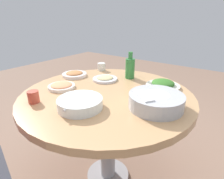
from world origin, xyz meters
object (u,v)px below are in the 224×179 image
at_px(round_dining_table, 107,106).
at_px(dish_shrimp, 62,86).
at_px(dish_tofu_braise, 74,74).
at_px(tea_cup_near, 33,97).
at_px(soup_bowl, 80,103).
at_px(dish_noodles, 105,79).
at_px(rice_bowl, 156,101).
at_px(tea_cup_far, 101,67).
at_px(dish_greens, 163,85).
at_px(green_bottle, 130,68).

relative_size(round_dining_table, dish_shrimp, 6.08).
distance_m(dish_tofu_braise, tea_cup_near, 0.53).
xyz_separation_m(soup_bowl, dish_noodles, (0.46, 0.18, -0.01)).
relative_size(rice_bowl, tea_cup_near, 4.19).
xyz_separation_m(round_dining_table, tea_cup_near, (-0.38, 0.26, 0.14)).
relative_size(dish_noodles, tea_cup_far, 2.74).
bearing_deg(dish_tofu_braise, rice_bowl, -99.00).
distance_m(tea_cup_near, tea_cup_far, 0.78).
xyz_separation_m(tea_cup_near, tea_cup_far, (0.77, 0.11, -0.00)).
bearing_deg(dish_greens, green_bottle, 82.20).
relative_size(rice_bowl, dish_tofu_braise, 1.49).
bearing_deg(tea_cup_near, soup_bowl, -67.19).
distance_m(round_dining_table, soup_bowl, 0.30).
xyz_separation_m(dish_noodles, tea_cup_far, (0.20, 0.20, 0.02)).
xyz_separation_m(dish_shrimp, tea_cup_near, (-0.25, -0.05, 0.02)).
xyz_separation_m(dish_greens, tea_cup_far, (0.08, 0.64, 0.01)).
relative_size(round_dining_table, rice_bowl, 3.75).
distance_m(soup_bowl, tea_cup_far, 0.76).
height_order(round_dining_table, tea_cup_near, tea_cup_near).
relative_size(soup_bowl, tea_cup_far, 3.83).
xyz_separation_m(dish_noodles, dish_greens, (0.12, -0.44, 0.01)).
height_order(dish_noodles, dish_greens, dish_greens).
bearing_deg(dish_tofu_braise, tea_cup_near, -159.66).
bearing_deg(dish_shrimp, tea_cup_near, -168.48).
bearing_deg(tea_cup_near, dish_greens, -37.31).
bearing_deg(dish_shrimp, dish_tofu_braise, 28.27).
xyz_separation_m(dish_shrimp, dish_tofu_braise, (0.25, 0.13, 0.00)).
xyz_separation_m(dish_tofu_braise, tea_cup_far, (0.27, -0.08, 0.02)).
height_order(round_dining_table, dish_noodles, dish_noodles).
height_order(soup_bowl, green_bottle, green_bottle).
bearing_deg(dish_tofu_braise, dish_greens, -74.59).
distance_m(round_dining_table, tea_cup_far, 0.55).
xyz_separation_m(dish_shrimp, tea_cup_far, (0.52, 0.06, 0.02)).
distance_m(dish_noodles, dish_greens, 0.46).
distance_m(dish_tofu_braise, green_bottle, 0.48).
bearing_deg(dish_noodles, dish_shrimp, 156.02).
height_order(dish_shrimp, dish_tofu_braise, dish_tofu_braise).
relative_size(dish_shrimp, dish_greens, 0.78).
distance_m(soup_bowl, green_bottle, 0.63).
height_order(rice_bowl, dish_greens, rice_bowl).
bearing_deg(dish_noodles, dish_greens, -74.16).
relative_size(rice_bowl, dish_shrimp, 1.62).
xyz_separation_m(rice_bowl, dish_shrimp, (-0.12, 0.67, -0.03)).
height_order(rice_bowl, tea_cup_near, rice_bowl).
distance_m(rice_bowl, dish_noodles, 0.56).
relative_size(dish_noodles, tea_cup_near, 2.69).
distance_m(soup_bowl, tea_cup_near, 0.30).
height_order(soup_bowl, dish_tofu_braise, soup_bowl).
xyz_separation_m(dish_shrimp, dish_greens, (0.45, -0.58, 0.00)).
height_order(rice_bowl, green_bottle, green_bottle).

